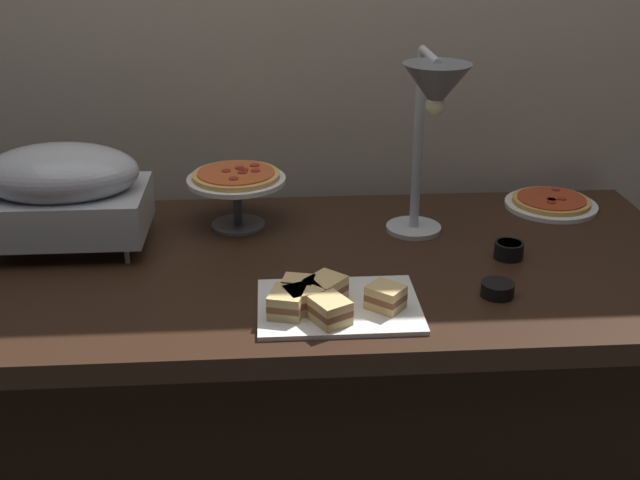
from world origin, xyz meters
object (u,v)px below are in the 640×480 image
at_px(pizza_plate_front, 551,203).
at_px(sauce_cup_far, 498,289).
at_px(sandwich_platter, 328,301).
at_px(sauce_cup_near, 509,249).
at_px(pizza_plate_center, 236,183).
at_px(heat_lamp, 432,105).
at_px(chafing_dish, 63,191).

height_order(pizza_plate_front, sauce_cup_far, same).
distance_m(pizza_plate_front, sauce_cup_far, 0.58).
xyz_separation_m(sandwich_platter, sauce_cup_near, (0.45, 0.23, -0.00)).
distance_m(pizza_plate_front, pizza_plate_center, 0.86).
xyz_separation_m(heat_lamp, pizza_plate_front, (0.41, 0.27, -0.35)).
bearing_deg(sauce_cup_near, heat_lamp, 167.79).
bearing_deg(sauce_cup_near, chafing_dish, 172.59).
xyz_separation_m(pizza_plate_center, sauce_cup_far, (0.56, -0.42, -0.10)).
bearing_deg(chafing_dish, sauce_cup_far, -18.43).
bearing_deg(sauce_cup_near, pizza_plate_center, 159.66).
bearing_deg(pizza_plate_front, heat_lamp, -146.14).
bearing_deg(pizza_plate_center, pizza_plate_front, 5.09).
xyz_separation_m(pizza_plate_front, sauce_cup_near, (-0.21, -0.31, 0.01)).
distance_m(heat_lamp, pizza_plate_front, 0.60).
distance_m(pizza_plate_center, sauce_cup_far, 0.71).
distance_m(chafing_dish, sandwich_platter, 0.72).
bearing_deg(pizza_plate_center, chafing_dish, -165.92).
relative_size(chafing_dish, sandwich_platter, 1.15).
relative_size(pizza_plate_front, sauce_cup_near, 3.63).
bearing_deg(sauce_cup_far, pizza_plate_front, 59.92).
bearing_deg(sauce_cup_far, sauce_cup_near, 67.14).
bearing_deg(chafing_dish, sandwich_platter, -31.44).
height_order(pizza_plate_center, sandwich_platter, pizza_plate_center).
bearing_deg(heat_lamp, chafing_dish, 173.70).
distance_m(chafing_dish, pizza_plate_center, 0.42).
relative_size(chafing_dish, pizza_plate_center, 1.54).
bearing_deg(chafing_dish, pizza_plate_front, 8.03).
distance_m(chafing_dish, pizza_plate_front, 1.28).
bearing_deg(sandwich_platter, pizza_plate_center, 112.66).
relative_size(pizza_plate_front, sauce_cup_far, 3.52).
bearing_deg(sandwich_platter, pizza_plate_front, 39.70).
height_order(pizza_plate_center, sauce_cup_near, pizza_plate_center).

